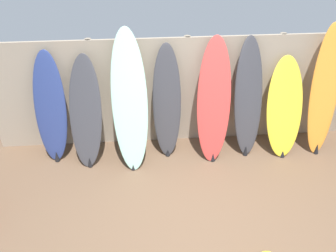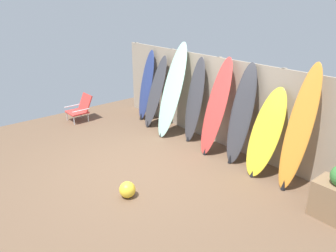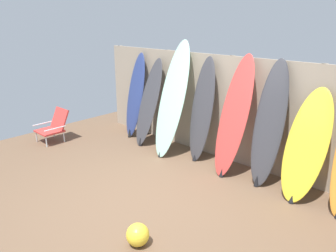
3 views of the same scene
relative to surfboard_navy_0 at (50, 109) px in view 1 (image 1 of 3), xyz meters
name	(u,v)px [view 1 (image 1 of 3)]	position (x,y,z in m)	size (l,w,h in m)	color
ground	(203,229)	(2.07, -1.72, -0.85)	(7.68, 7.68, 0.00)	brown
fence_back	(186,91)	(2.07, 0.28, 0.05)	(6.08, 0.11, 1.80)	gray
surfboard_navy_0	(50,109)	(0.00, 0.00, 0.00)	(0.53, 0.50, 1.73)	navy
surfboard_charcoal_1	(86,114)	(0.53, -0.12, -0.04)	(0.55, 0.64, 1.66)	#38383D
surfboard_seafoam_2	(130,102)	(1.19, -0.17, 0.15)	(0.56, 0.78, 2.03)	#9ED6BC
surfboard_charcoal_3	(167,103)	(1.74, -0.02, 0.03)	(0.43, 0.41, 1.79)	#38383D
surfboard_red_4	(214,102)	(2.44, -0.13, 0.08)	(0.57, 0.65, 1.88)	#D13D38
surfboard_charcoal_5	(248,99)	(2.99, -0.05, 0.06)	(0.48, 0.57, 1.85)	#38383D
surfboard_yellow_6	(284,108)	(3.57, -0.10, -0.10)	(0.59, 0.66, 1.52)	yellow
surfboard_orange_7	(324,93)	(4.14, -0.10, 0.15)	(0.47, 0.57, 2.03)	orange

